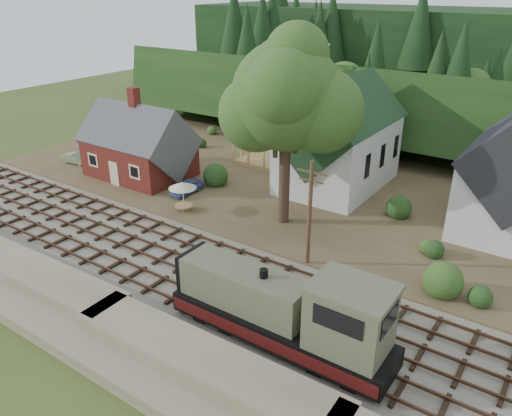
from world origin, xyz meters
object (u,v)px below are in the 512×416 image
Objects in this scene: car_green at (76,158)px; car_blue at (187,187)px; locomotive at (288,313)px; patio_set at (182,187)px.

car_blue is at bearing -96.09° from car_green.
locomotive reaches higher than patio_set.
patio_set is at bearing -52.98° from car_blue.
car_blue is 4.29m from patio_set.
car_blue reaches higher than car_green.
car_green is 1.26× the size of patio_set.
car_green is (-15.82, -0.53, -0.07)m from car_blue.
patio_set is at bearing 149.37° from locomotive.
locomotive is at bearing -117.62° from car_green.
patio_set is (-16.59, 9.82, 0.32)m from locomotive.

